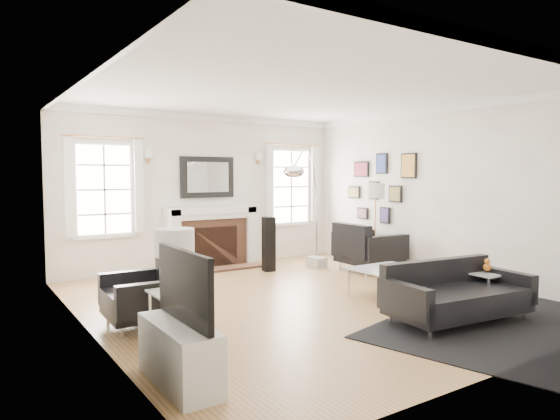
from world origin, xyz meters
TOP-DOWN VIEW (x-y plane):
  - floor at (0.00, 0.00)m, footprint 6.00×6.00m
  - back_wall at (0.00, 3.00)m, footprint 5.50×0.04m
  - front_wall at (0.00, -3.00)m, footprint 5.50×0.04m
  - left_wall at (-2.75, 0.00)m, footprint 0.04×6.00m
  - right_wall at (2.75, 0.00)m, footprint 0.04×6.00m
  - ceiling at (0.00, 0.00)m, footprint 5.50×6.00m
  - crown_molding at (0.00, 0.00)m, footprint 5.50×6.00m
  - fireplace at (0.00, 2.79)m, footprint 1.70×0.69m
  - mantel_mirror at (0.00, 2.95)m, footprint 1.05×0.07m
  - window_left at (-1.85, 2.95)m, footprint 1.24×0.15m
  - window_right at (1.85, 2.95)m, footprint 1.24×0.15m
  - gallery_wall at (2.72, 1.30)m, footprint 0.04×1.73m
  - tv_unit at (-2.44, -1.70)m, footprint 0.35×1.00m
  - area_rug at (1.29, -2.42)m, footprint 3.73×3.36m
  - sofa at (0.87, -1.80)m, footprint 1.80×0.97m
  - armchair_left at (-2.14, 0.00)m, footprint 0.82×0.90m
  - armchair_right at (2.13, 1.01)m, footprint 0.98×1.08m
  - coffee_table at (1.06, -0.64)m, footprint 0.92×0.92m
  - side_table_left at (-2.09, -0.71)m, footprint 0.48×0.48m
  - nesting_table at (1.57, -1.74)m, footprint 0.44×0.37m
  - gourd_lamp at (-2.09, -0.71)m, footprint 0.39×0.39m
  - orange_vase at (1.57, -1.74)m, footprint 0.10×0.10m
  - arc_floor_lamp at (1.00, 1.25)m, footprint 1.55×1.44m
  - stick_floor_lamp at (2.20, 0.87)m, footprint 0.31×0.31m
  - speaker_tower at (0.69, 1.95)m, footprint 0.22×0.22m

SIDE VIEW (x-z plane):
  - floor at x=0.00m, z-range 0.00..0.00m
  - area_rug at x=1.29m, z-range 0.00..0.01m
  - sofa at x=0.87m, z-range 0.02..0.59m
  - tv_unit at x=-2.44m, z-range -0.22..0.87m
  - armchair_left at x=-2.14m, z-range 0.03..0.63m
  - nesting_table at x=1.57m, z-range 0.13..0.61m
  - coffee_table at x=1.06m, z-range 0.17..0.58m
  - armchair_right at x=2.13m, z-range 0.04..0.74m
  - side_table_left at x=-2.09m, z-range 0.16..0.68m
  - speaker_tower at x=0.69m, z-range 0.00..0.96m
  - fireplace at x=0.00m, z-range -0.01..1.10m
  - orange_vase at x=1.57m, z-range 0.49..0.65m
  - gourd_lamp at x=-2.09m, z-range 0.57..1.20m
  - arc_floor_lamp at x=1.00m, z-range 0.09..2.29m
  - stick_floor_lamp at x=2.20m, z-range 0.57..2.11m
  - back_wall at x=0.00m, z-range 0.00..2.80m
  - front_wall at x=0.00m, z-range 0.00..2.80m
  - left_wall at x=-2.75m, z-range 0.00..2.80m
  - right_wall at x=2.75m, z-range 0.00..2.80m
  - window_left at x=-1.85m, z-range 0.65..2.27m
  - window_right at x=1.85m, z-range 0.65..2.27m
  - gallery_wall at x=2.72m, z-range 0.89..2.18m
  - mantel_mirror at x=0.00m, z-range 1.27..2.02m
  - crown_molding at x=0.00m, z-range 2.68..2.80m
  - ceiling at x=0.00m, z-range 2.79..2.81m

